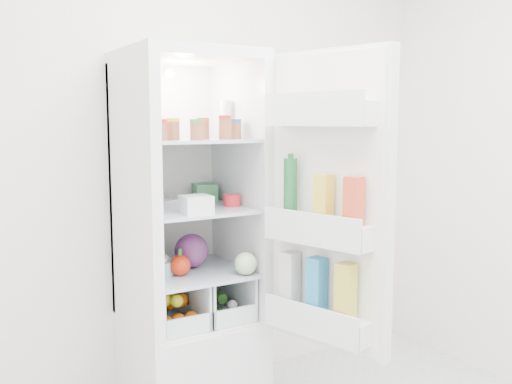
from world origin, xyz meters
TOP-DOWN VIEW (x-y plane):
  - room_walls at (0.00, 0.00)m, footprint 3.02×3.02m
  - refrigerator at (-0.20, 1.25)m, footprint 0.60×0.60m
  - shelf_low at (-0.20, 1.19)m, footprint 0.49×0.53m
  - shelf_mid at (-0.20, 1.19)m, footprint 0.49×0.53m
  - shelf_top at (-0.20, 1.19)m, footprint 0.49×0.53m
  - crisper_left at (-0.32, 1.19)m, footprint 0.23×0.46m
  - crisper_right at (-0.08, 1.19)m, footprint 0.23×0.46m
  - condiment_jars at (-0.22, 1.10)m, footprint 0.46×0.32m
  - squeeze_bottle at (0.01, 1.22)m, footprint 0.06×0.06m
  - tub_white at (-0.26, 1.00)m, footprint 0.14×0.14m
  - tin_red at (-0.01, 1.13)m, footprint 0.10×0.10m
  - foil_tray at (-0.34, 1.25)m, footprint 0.18×0.15m
  - tub_green at (-0.03, 1.38)m, footprint 0.14×0.18m
  - red_cabbage at (-0.18, 1.23)m, footprint 0.17×0.17m
  - bell_pepper at (-0.29, 1.12)m, footprint 0.10×0.10m
  - mushroom_bowl at (-0.36, 1.19)m, footprint 0.16×0.16m
  - salad_bag at (-0.02, 0.98)m, footprint 0.11×0.11m
  - citrus_pile at (-0.32, 1.13)m, footprint 0.20×0.24m
  - veg_pile at (-0.07, 1.18)m, footprint 0.16×0.30m
  - fridge_door at (0.18, 0.62)m, footprint 0.31×0.59m

SIDE VIEW (x-z plane):
  - veg_pile at x=-0.07m, z-range 0.51..0.61m
  - citrus_pile at x=-0.32m, z-range 0.51..0.67m
  - crisper_left at x=-0.32m, z-range 0.50..0.72m
  - crisper_right at x=-0.08m, z-range 0.50..0.72m
  - refrigerator at x=-0.20m, z-range -0.23..1.57m
  - shelf_low at x=-0.20m, z-range 0.73..0.75m
  - mushroom_bowl at x=-0.36m, z-range 0.75..0.81m
  - bell_pepper at x=-0.29m, z-range 0.75..0.85m
  - salad_bag at x=-0.02m, z-range 0.75..0.86m
  - red_cabbage at x=-0.18m, z-range 0.75..0.92m
  - shelf_mid at x=-0.20m, z-range 1.04..1.06m
  - foil_tray at x=-0.34m, z-range 1.06..1.10m
  - tin_red at x=-0.01m, z-range 1.06..1.11m
  - fridge_door at x=0.18m, z-range 0.44..1.74m
  - tub_white at x=-0.26m, z-range 1.06..1.14m
  - tub_green at x=-0.03m, z-range 1.06..1.15m
  - shelf_top at x=-0.20m, z-range 1.37..1.39m
  - condiment_jars at x=-0.22m, z-range 1.39..1.47m
  - squeeze_bottle at x=0.01m, z-range 1.39..1.57m
  - room_walls at x=0.00m, z-range 0.29..2.90m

